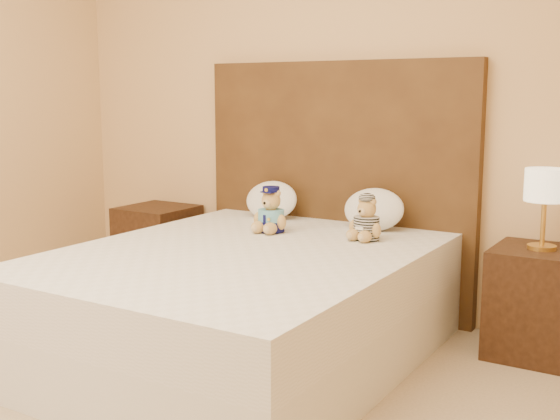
{
  "coord_description": "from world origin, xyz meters",
  "views": [
    {
      "loc": [
        1.92,
        -1.56,
        1.31
      ],
      "look_at": [
        0.07,
        1.45,
        0.72
      ],
      "focal_mm": 45.0,
      "sensor_mm": 36.0,
      "label": 1
    }
  ],
  "objects_px": {
    "bed": "(242,304)",
    "nightstand_right": "(538,303)",
    "nightstand_left": "(158,246)",
    "teddy_prisoner": "(367,218)",
    "pillow_left": "(271,198)",
    "teddy_police": "(271,210)",
    "pillow_right": "(374,207)",
    "lamp": "(545,189)"
  },
  "relations": [
    {
      "from": "teddy_prisoner",
      "to": "nightstand_right",
      "type": "bearing_deg",
      "value": 27.23
    },
    {
      "from": "teddy_police",
      "to": "teddy_prisoner",
      "type": "relative_size",
      "value": 1.1
    },
    {
      "from": "nightstand_right",
      "to": "pillow_left",
      "type": "relative_size",
      "value": 1.56
    },
    {
      "from": "nightstand_right",
      "to": "teddy_police",
      "type": "relative_size",
      "value": 2.19
    },
    {
      "from": "bed",
      "to": "pillow_right",
      "type": "distance_m",
      "value": 0.98
    },
    {
      "from": "nightstand_left",
      "to": "teddy_police",
      "type": "xyz_separation_m",
      "value": [
        1.13,
        -0.33,
        0.4
      ]
    },
    {
      "from": "nightstand_left",
      "to": "lamp",
      "type": "relative_size",
      "value": 1.38
    },
    {
      "from": "teddy_police",
      "to": "nightstand_left",
      "type": "bearing_deg",
      "value": 164.75
    },
    {
      "from": "teddy_police",
      "to": "pillow_left",
      "type": "bearing_deg",
      "value": 123.28
    },
    {
      "from": "nightstand_right",
      "to": "teddy_police",
      "type": "distance_m",
      "value": 1.47
    },
    {
      "from": "nightstand_left",
      "to": "pillow_right",
      "type": "height_order",
      "value": "pillow_right"
    },
    {
      "from": "bed",
      "to": "pillow_left",
      "type": "relative_size",
      "value": 5.66
    },
    {
      "from": "teddy_prisoner",
      "to": "pillow_right",
      "type": "relative_size",
      "value": 0.64
    },
    {
      "from": "bed",
      "to": "teddy_police",
      "type": "xyz_separation_m",
      "value": [
        -0.12,
        0.47,
        0.4
      ]
    },
    {
      "from": "pillow_right",
      "to": "bed",
      "type": "bearing_deg",
      "value": -111.81
    },
    {
      "from": "bed",
      "to": "teddy_prisoner",
      "type": "bearing_deg",
      "value": 52.9
    },
    {
      "from": "lamp",
      "to": "teddy_prisoner",
      "type": "height_order",
      "value": "lamp"
    },
    {
      "from": "teddy_prisoner",
      "to": "pillow_left",
      "type": "xyz_separation_m",
      "value": [
        -0.77,
        0.28,
        0.01
      ]
    },
    {
      "from": "lamp",
      "to": "teddy_police",
      "type": "distance_m",
      "value": 1.42
    },
    {
      "from": "nightstand_left",
      "to": "lamp",
      "type": "xyz_separation_m",
      "value": [
        2.5,
        0.0,
        0.57
      ]
    },
    {
      "from": "bed",
      "to": "nightstand_right",
      "type": "height_order",
      "value": "same"
    },
    {
      "from": "bed",
      "to": "teddy_police",
      "type": "height_order",
      "value": "teddy_police"
    },
    {
      "from": "nightstand_left",
      "to": "nightstand_right",
      "type": "xyz_separation_m",
      "value": [
        2.5,
        0.0,
        0.0
      ]
    },
    {
      "from": "bed",
      "to": "pillow_left",
      "type": "xyz_separation_m",
      "value": [
        -0.35,
        0.83,
        0.4
      ]
    },
    {
      "from": "nightstand_right",
      "to": "teddy_prisoner",
      "type": "xyz_separation_m",
      "value": [
        -0.83,
        -0.25,
        0.39
      ]
    },
    {
      "from": "bed",
      "to": "nightstand_right",
      "type": "relative_size",
      "value": 3.64
    },
    {
      "from": "nightstand_left",
      "to": "pillow_right",
      "type": "relative_size",
      "value": 1.53
    },
    {
      "from": "nightstand_left",
      "to": "pillow_right",
      "type": "bearing_deg",
      "value": 1.09
    },
    {
      "from": "teddy_prisoner",
      "to": "bed",
      "type": "bearing_deg",
      "value": -116.55
    },
    {
      "from": "nightstand_right",
      "to": "lamp",
      "type": "xyz_separation_m",
      "value": [
        -0.0,
        0.0,
        0.57
      ]
    },
    {
      "from": "lamp",
      "to": "nightstand_left",
      "type": "bearing_deg",
      "value": 180.0
    },
    {
      "from": "pillow_left",
      "to": "teddy_prisoner",
      "type": "bearing_deg",
      "value": -20.06
    },
    {
      "from": "nightstand_left",
      "to": "nightstand_right",
      "type": "distance_m",
      "value": 2.5
    },
    {
      "from": "nightstand_left",
      "to": "teddy_police",
      "type": "bearing_deg",
      "value": -16.45
    },
    {
      "from": "nightstand_right",
      "to": "teddy_prisoner",
      "type": "height_order",
      "value": "teddy_prisoner"
    },
    {
      "from": "teddy_police",
      "to": "pillow_left",
      "type": "distance_m",
      "value": 0.43
    },
    {
      "from": "bed",
      "to": "pillow_right",
      "type": "bearing_deg",
      "value": 68.19
    },
    {
      "from": "pillow_left",
      "to": "nightstand_left",
      "type": "bearing_deg",
      "value": -178.09
    },
    {
      "from": "bed",
      "to": "teddy_prisoner",
      "type": "distance_m",
      "value": 0.79
    },
    {
      "from": "teddy_police",
      "to": "teddy_prisoner",
      "type": "height_order",
      "value": "teddy_police"
    },
    {
      "from": "bed",
      "to": "nightstand_right",
      "type": "xyz_separation_m",
      "value": [
        1.25,
        0.8,
        -0.0
      ]
    },
    {
      "from": "teddy_prisoner",
      "to": "lamp",
      "type": "bearing_deg",
      "value": 27.23
    }
  ]
}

